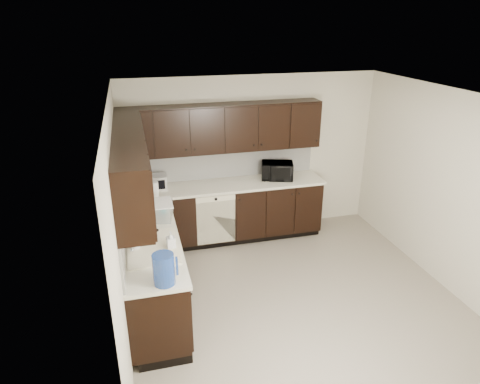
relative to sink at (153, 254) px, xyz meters
name	(u,v)px	position (x,y,z in m)	size (l,w,h in m)	color
floor	(293,296)	(1.68, 0.01, -0.88)	(4.00, 4.00, 0.00)	gray
ceiling	(305,98)	(1.68, 0.01, 1.62)	(4.00, 4.00, 0.00)	white
wall_back	(251,156)	(1.68, 2.01, 0.37)	(4.00, 0.02, 2.50)	beige
wall_left	(120,226)	(-0.32, 0.01, 0.37)	(0.02, 4.00, 2.50)	beige
wall_right	(446,190)	(3.68, 0.01, 0.37)	(0.02, 4.00, 2.50)	beige
wall_front	(399,315)	(1.68, -1.99, 0.37)	(4.00, 0.02, 2.50)	beige
lower_cabinets	(199,237)	(0.67, 1.12, -0.47)	(3.00, 2.80, 0.90)	black
countertop	(198,204)	(0.67, 1.12, 0.04)	(3.03, 2.83, 0.04)	beige
backsplash	(179,182)	(0.46, 1.33, 0.30)	(3.00, 2.80, 0.48)	white
upper_cabinets	(187,142)	(0.58, 1.22, 0.89)	(3.00, 2.80, 0.70)	black
dishwasher	(216,217)	(0.98, 1.42, -0.33)	(0.58, 0.04, 0.78)	beige
sink	(153,254)	(0.00, 0.00, 0.00)	(0.54, 0.82, 0.42)	beige
microwave	(277,171)	(2.02, 1.72, 0.19)	(0.48, 0.32, 0.26)	black
soap_bottle_a	(171,240)	(0.20, -0.04, 0.16)	(0.09, 0.09, 0.20)	gray
soap_bottle_b	(135,240)	(-0.18, 0.03, 0.18)	(0.09, 0.09, 0.24)	gray
toaster_oven	(155,182)	(0.16, 1.77, 0.16)	(0.33, 0.24, 0.21)	silver
storage_bin	(152,211)	(0.04, 0.78, 0.16)	(0.49, 0.36, 0.19)	white
blue_pitcher	(164,269)	(0.07, -0.69, 0.21)	(0.21, 0.21, 0.31)	navy
teal_tumbler	(162,206)	(0.19, 0.91, 0.15)	(0.08, 0.08, 0.18)	#0D7E8F
paper_towel_roll	(154,191)	(0.12, 1.36, 0.19)	(0.12, 0.12, 0.26)	silver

